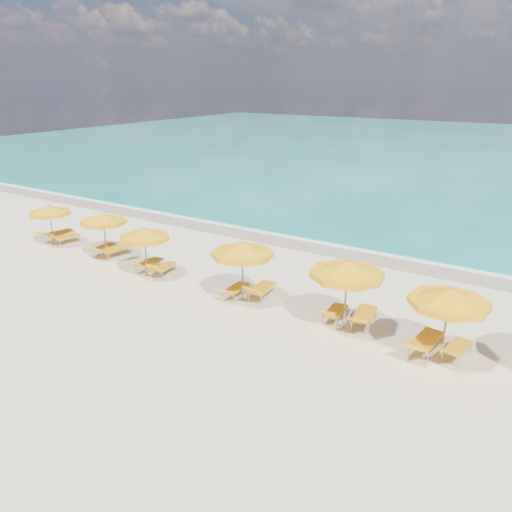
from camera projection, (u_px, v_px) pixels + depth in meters
The scene contains 23 objects.
ground_plane at pixel (236, 295), 19.73m from camera, with size 120.00×120.00×0.00m, color beige.
ocean at pixel (471, 151), 57.85m from camera, with size 120.00×80.00×0.30m, color #14746C.
wet_sand_band at pixel (318, 245), 25.61m from camera, with size 120.00×2.60×0.01m, color tan.
foam_line at pixel (324, 241), 26.25m from camera, with size 120.00×1.20×0.03m, color white.
whitecap_near at pixel (301, 196), 36.26m from camera, with size 14.00×0.36×0.05m, color white.
umbrella_1 at pixel (49, 210), 25.13m from camera, with size 2.38×2.38×2.12m.
umbrella_2 at pixel (103, 219), 23.38m from camera, with size 2.33×2.33×2.18m.
umbrella_3 at pixel (144, 234), 21.04m from camera, with size 2.82×2.82×2.21m.
umbrella_4 at pixel (242, 250), 18.60m from camera, with size 2.84×2.84×2.42m.
umbrella_5 at pixel (347, 270), 16.41m from camera, with size 3.02×3.02×2.54m.
umbrella_6 at pixel (449, 298), 14.58m from camera, with size 2.92×2.92×2.42m.
lounger_1_left at pixel (58, 236), 26.30m from camera, with size 0.83×2.06×0.76m.
lounger_1_right at pixel (67, 240), 25.84m from camera, with size 0.79×1.68×0.76m.
lounger_2_left at pixel (104, 249), 24.38m from camera, with size 0.81×1.72×0.64m.
lounger_2_right at pixel (116, 252), 23.92m from camera, with size 0.97×2.05×0.79m.
lounger_3_left at pixel (149, 266), 22.21m from camera, with size 0.71×1.82×0.75m.
lounger_3_right at pixel (164, 270), 21.74m from camera, with size 0.77×1.67×0.79m.
lounger_4_left at pixel (236, 292), 19.58m from camera, with size 0.60×1.69×0.67m.
lounger_4_right at pixel (261, 292), 19.44m from camera, with size 0.83×1.91×0.87m.
lounger_5_left at pixel (335, 315), 17.64m from camera, with size 0.68×1.65×0.79m.
lounger_5_right at pixel (364, 319), 17.24m from camera, with size 0.97×2.08×0.83m.
lounger_6_left at pixel (425, 345), 15.61m from camera, with size 0.87×2.09×0.75m.
lounger_6_right at pixel (456, 352), 15.28m from camera, with size 0.78×1.70×0.70m.
Camera 1 is at (10.36, -14.79, 8.15)m, focal length 35.00 mm.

